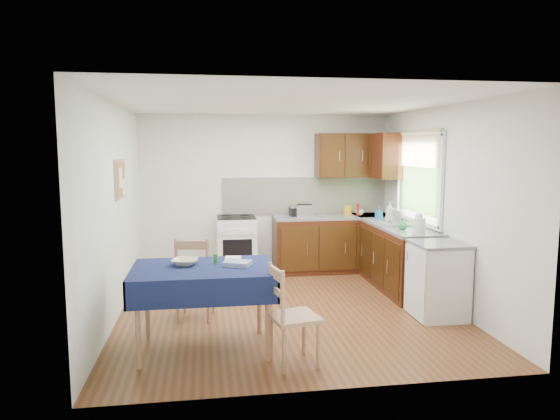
{
  "coord_description": "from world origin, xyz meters",
  "views": [
    {
      "loc": [
        -0.97,
        -5.87,
        1.97
      ],
      "look_at": [
        -0.05,
        0.17,
        1.21
      ],
      "focal_mm": 32.0,
      "sensor_mm": 36.0,
      "label": 1
    }
  ],
  "objects": [
    {
      "name": "worktop_corner",
      "position": [
        1.7,
        1.8,
        0.88
      ],
      "size": [
        0.6,
        0.6,
        0.04
      ],
      "primitive_type": "cube",
      "color": "slate",
      "rests_on": "base_cabinets"
    },
    {
      "name": "worktop_right",
      "position": [
        1.7,
        0.65,
        0.88
      ],
      "size": [
        0.6,
        1.7,
        0.04
      ],
      "primitive_type": "cube",
      "color": "slate",
      "rests_on": "base_cabinets"
    },
    {
      "name": "base_cabinets",
      "position": [
        1.36,
        1.26,
        0.43
      ],
      "size": [
        1.9,
        2.3,
        0.86
      ],
      "color": "black",
      "rests_on": "ground"
    },
    {
      "name": "toaster",
      "position": [
        0.56,
        1.7,
        1.0
      ],
      "size": [
        0.27,
        0.17,
        0.21
      ],
      "rotation": [
        0.0,
        0.0,
        0.18
      ],
      "color": "silver",
      "rests_on": "worktop_back"
    },
    {
      "name": "dish_rack",
      "position": [
        1.7,
        0.72,
        0.93
      ],
      "size": [
        0.46,
        0.35,
        0.22
      ],
      "rotation": [
        0.0,
        0.0,
        0.37
      ],
      "color": "gray",
      "rests_on": "worktop_right"
    },
    {
      "name": "wall_front",
      "position": [
        0.0,
        -2.1,
        1.25
      ],
      "size": [
        4.0,
        0.02,
        2.5
      ],
      "primitive_type": "cube",
      "color": "silver",
      "rests_on": "ground"
    },
    {
      "name": "soap_bottle_b",
      "position": [
        1.63,
        1.29,
        0.99
      ],
      "size": [
        0.11,
        0.11,
        0.19
      ],
      "primitive_type": "imported",
      "rotation": [
        0.0,
        0.0,
        1.92
      ],
      "color": "#1F67B5",
      "rests_on": "worktop_right"
    },
    {
      "name": "spice_jar",
      "position": [
        -0.88,
        -0.96,
        0.88
      ],
      "size": [
        0.05,
        0.05,
        0.1
      ],
      "primitive_type": "cylinder",
      "color": "#268B2D",
      "rests_on": "dining_table"
    },
    {
      "name": "wall_right",
      "position": [
        2.0,
        0.0,
        1.25
      ],
      "size": [
        0.02,
        4.2,
        2.5
      ],
      "primitive_type": "cube",
      "color": "silver",
      "rests_on": "ground"
    },
    {
      "name": "ceiling",
      "position": [
        0.0,
        0.0,
        2.5
      ],
      "size": [
        4.0,
        4.2,
        0.02
      ],
      "primitive_type": "cube",
      "color": "white",
      "rests_on": "wall_back"
    },
    {
      "name": "soap_bottle_a",
      "position": [
        1.68,
        0.99,
        1.05
      ],
      "size": [
        0.16,
        0.16,
        0.3
      ],
      "primitive_type": "imported",
      "rotation": [
        0.0,
        0.0,
        0.73
      ],
      "color": "white",
      "rests_on": "worktop_right"
    },
    {
      "name": "sauce_bottle",
      "position": [
        1.43,
        1.71,
        1.0
      ],
      "size": [
        0.04,
        0.04,
        0.2
      ],
      "primitive_type": "cylinder",
      "color": "#AD140D",
      "rests_on": "worktop_back"
    },
    {
      "name": "book",
      "position": [
        -0.78,
        -0.82,
        0.84
      ],
      "size": [
        0.18,
        0.24,
        0.02
      ],
      "primitive_type": "imported",
      "rotation": [
        0.0,
        0.0,
        -0.07
      ],
      "color": "white",
      "rests_on": "dining_table"
    },
    {
      "name": "dining_table",
      "position": [
        -1.0,
        -1.1,
        0.72
      ],
      "size": [
        1.37,
        0.92,
        0.83
      ],
      "rotation": [
        0.0,
        0.0,
        -0.3
      ],
      "color": "#0D1736",
      "rests_on": "ground"
    },
    {
      "name": "floor",
      "position": [
        0.0,
        0.0,
        0.0
      ],
      "size": [
        4.2,
        4.2,
        0.0
      ],
      "primitive_type": "plane",
      "color": "#513215",
      "rests_on": "ground"
    },
    {
      "name": "soap_bottle_c",
      "position": [
        1.61,
        0.33,
        0.98
      ],
      "size": [
        0.13,
        0.13,
        0.16
      ],
      "primitive_type": "imported",
      "rotation": [
        0.0,
        0.0,
        3.1
      ],
      "color": "green",
      "rests_on": "worktop_right"
    },
    {
      "name": "window",
      "position": [
        1.97,
        0.7,
        1.65
      ],
      "size": [
        0.04,
        1.48,
        1.26
      ],
      "color": "#325623",
      "rests_on": "wall_right"
    },
    {
      "name": "corkboard",
      "position": [
        -1.97,
        0.3,
        1.6
      ],
      "size": [
        0.04,
        0.62,
        0.47
      ],
      "color": "#AF7D57",
      "rests_on": "wall_left"
    },
    {
      "name": "yellow_packet",
      "position": [
        1.3,
        1.86,
        0.97
      ],
      "size": [
        0.13,
        0.11,
        0.15
      ],
      "primitive_type": "cube",
      "rotation": [
        0.0,
        0.0,
        0.33
      ],
      "color": "gold",
      "rests_on": "worktop_back"
    },
    {
      "name": "upper_cabinets",
      "position": [
        1.52,
        1.8,
        1.85
      ],
      "size": [
        1.2,
        0.85,
        0.7
      ],
      "color": "black",
      "rests_on": "wall_back"
    },
    {
      "name": "chair_far",
      "position": [
        -1.1,
        -0.21,
        0.51
      ],
      "size": [
        0.5,
        0.5,
        0.97
      ],
      "rotation": [
        0.0,
        0.0,
        2.96
      ],
      "color": "#AF7D57",
      "rests_on": "ground"
    },
    {
      "name": "stove",
      "position": [
        -0.5,
        1.8,
        0.46
      ],
      "size": [
        0.6,
        0.61,
        0.92
      ],
      "color": "white",
      "rests_on": "ground"
    },
    {
      "name": "tea_towel",
      "position": [
        -0.67,
        -1.1,
        0.85
      ],
      "size": [
        0.31,
        0.28,
        0.04
      ],
      "primitive_type": "cube",
      "rotation": [
        0.0,
        0.0,
        -0.42
      ],
      "color": "navy",
      "rests_on": "dining_table"
    },
    {
      "name": "worktop_back",
      "position": [
        1.05,
        1.8,
        0.88
      ],
      "size": [
        1.9,
        0.6,
        0.04
      ],
      "primitive_type": "cube",
      "color": "slate",
      "rests_on": "base_cabinets"
    },
    {
      "name": "chair_near",
      "position": [
        -0.23,
        -1.57,
        0.49
      ],
      "size": [
        0.48,
        0.48,
        0.93
      ],
      "rotation": [
        0.0,
        0.0,
        1.77
      ],
      "color": "#AF7D57",
      "rests_on": "ground"
    },
    {
      "name": "wall_back",
      "position": [
        0.0,
        2.1,
        1.25
      ],
      "size": [
        4.0,
        0.02,
        2.5
      ],
      "primitive_type": "cube",
      "color": "silver",
      "rests_on": "ground"
    },
    {
      "name": "fridge",
      "position": [
        1.7,
        -0.55,
        0.44
      ],
      "size": [
        0.58,
        0.6,
        0.89
      ],
      "color": "white",
      "rests_on": "ground"
    },
    {
      "name": "wall_left",
      "position": [
        -2.0,
        0.0,
        1.25
      ],
      "size": [
        0.02,
        4.2,
        2.5
      ],
      "primitive_type": "cube",
      "color": "white",
      "rests_on": "ground"
    },
    {
      "name": "cup",
      "position": [
        1.47,
        1.75,
        0.95
      ],
      "size": [
        0.15,
        0.15,
        0.1
      ],
      "primitive_type": "imported",
      "rotation": [
        0.0,
        0.0,
        -0.3
      ],
      "color": "silver",
      "rests_on": "worktop_back"
    },
    {
      "name": "splashback",
      "position": [
        0.65,
        2.08,
        1.2
      ],
      "size": [
        2.7,
        0.02,
        0.6
      ],
      "primitive_type": "cube",
      "color": "white",
      "rests_on": "wall_back"
    },
    {
      "name": "plate_bowl",
      "position": [
        -1.17,
        -1.0,
        0.86
      ],
      "size": [
        0.3,
        0.3,
        0.06
      ],
      "primitive_type": "imported",
      "rotation": [
        0.0,
        0.0,
        -0.22
      ],
      "color": "beige",
      "rests_on": "dining_table"
    },
    {
      "name": "kettle",
      "position": [
        1.66,
        -0.07,
        1.02
      ],
      "size": [
        0.16,
        0.16,
        0.27
      ],
      "color": "white",
      "rests_on": "worktop_right"
    },
    {
      "name": "sandwich_press",
      "position": [
        0.5,
        1.85,
        0.98
      ],
      "size": [
        0.28,
        0.24,
        0.16
      ],
      "rotation": [
        0.0,
        0.0,
        0.23
      ],
      "color": "black",
      "rests_on": "worktop_back"
    }
  ]
}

